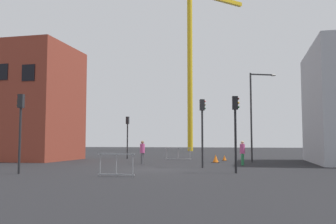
% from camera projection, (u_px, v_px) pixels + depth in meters
% --- Properties ---
extents(ground, '(160.00, 160.00, 0.00)m').
position_uv_depth(ground, '(154.00, 169.00, 21.78)').
color(ground, black).
extents(brick_building, '(7.88, 7.18, 9.95)m').
position_uv_depth(brick_building, '(27.00, 103.00, 32.87)').
color(brick_building, brown).
rests_on(brick_building, ground).
extents(construction_crane, '(13.95, 14.29, 28.58)m').
position_uv_depth(construction_crane, '(192.00, 44.00, 65.00)').
color(construction_crane, gold).
rests_on(construction_crane, ground).
extents(streetlamp_tall, '(2.07, 0.91, 7.07)m').
position_uv_depth(streetlamp_tall, '(255.00, 108.00, 29.51)').
color(streetlamp_tall, '#2D2D30').
rests_on(streetlamp_tall, ground).
extents(traffic_light_island, '(0.38, 0.28, 3.99)m').
position_uv_depth(traffic_light_island, '(235.00, 121.00, 19.40)').
color(traffic_light_island, black).
rests_on(traffic_light_island, ground).
extents(traffic_light_far, '(0.27, 0.38, 3.97)m').
position_uv_depth(traffic_light_far, '(128.00, 130.00, 35.11)').
color(traffic_light_far, '#232326').
rests_on(traffic_light_far, ground).
extents(traffic_light_crosswalk, '(0.39, 0.32, 4.27)m').
position_uv_depth(traffic_light_crosswalk, '(202.00, 122.00, 23.33)').
color(traffic_light_crosswalk, '#232326').
rests_on(traffic_light_crosswalk, ground).
extents(traffic_light_median, '(0.38, 0.27, 4.05)m').
position_uv_depth(traffic_light_median, '(20.00, 120.00, 18.98)').
color(traffic_light_median, '#232326').
rests_on(traffic_light_median, ground).
extents(pedestrian_walking, '(0.34, 0.34, 1.67)m').
position_uv_depth(pedestrian_walking, '(242.00, 151.00, 25.71)').
color(pedestrian_walking, '#2D844C').
rests_on(pedestrian_walking, ground).
extents(pedestrian_waiting, '(0.34, 0.34, 1.68)m').
position_uv_depth(pedestrian_waiting, '(142.00, 151.00, 26.89)').
color(pedestrian_waiting, '#4C4C51').
rests_on(pedestrian_waiting, ground).
extents(safety_barrier_right_run, '(2.35, 0.08, 1.08)m').
position_uv_depth(safety_barrier_right_run, '(178.00, 153.00, 33.06)').
color(safety_barrier_right_run, '#9EA0A5').
rests_on(safety_barrier_right_run, ground).
extents(safety_barrier_left_run, '(1.83, 0.15, 1.08)m').
position_uv_depth(safety_barrier_left_run, '(116.00, 164.00, 17.40)').
color(safety_barrier_left_run, gray).
rests_on(safety_barrier_left_run, ground).
extents(traffic_cone_on_verge, '(0.46, 0.46, 0.47)m').
position_uv_depth(traffic_cone_on_verge, '(224.00, 158.00, 31.58)').
color(traffic_cone_on_verge, black).
rests_on(traffic_cone_on_verge, ground).
extents(traffic_cone_striped, '(0.60, 0.60, 0.61)m').
position_uv_depth(traffic_cone_striped, '(216.00, 159.00, 28.77)').
color(traffic_cone_striped, black).
rests_on(traffic_cone_striped, ground).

